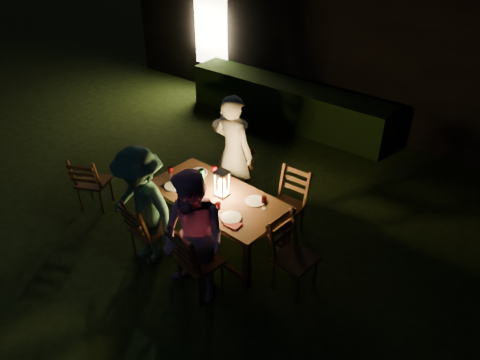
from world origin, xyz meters
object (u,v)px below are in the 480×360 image
Objects in this scene: dining_table at (217,200)px; chair_end at (293,268)px; chair_far_right at (286,215)px; ice_bucket at (230,118)px; person_house_side at (234,152)px; person_opp_right at (194,239)px; side_table at (230,129)px; chair_near_left at (150,239)px; lantern at (222,185)px; chair_far_left at (232,187)px; bottle_bucket_b at (234,115)px; bottle_table at (202,179)px; chair_spare at (95,191)px; chair_near_right at (199,271)px; bottle_bucket_a at (226,115)px; person_opp_left at (142,207)px.

chair_end is (1.23, -0.08, -0.38)m from dining_table.
ice_bucket is at bearing -30.08° from chair_far_right.
person_opp_right is at bearing 118.76° from person_house_side.
ice_bucket is (-1.10, 1.65, 0.20)m from dining_table.
person_house_side is 1.08m from side_table.
chair_near_left is at bearing 51.42° from chair_far_right.
lantern is 1.99m from side_table.
dining_table is at bearing 62.97° from chair_near_left.
chair_far_left is 1.85m from chair_end.
bottle_bucket_b is (0.05, 0.04, 0.25)m from side_table.
chair_end is (1.73, 0.66, 0.02)m from chair_near_left.
bottle_table is 0.88× the size of bottle_bucket_b.
bottle_bucket_b is at bearing -48.17° from person_house_side.
chair_far_left is 1.05× the size of chair_spare.
ice_bucket is at bearing 127.56° from dining_table.
chair_far_left reaches higher than chair_far_right.
chair_near_right is 2.34m from chair_spare.
person_opp_left is at bearing -74.89° from bottle_bucket_a.
chair_near_right is 0.61× the size of person_opp_right.
chair_near_right is at bearing -59.84° from dining_table.
dining_table is at bearing -56.25° from ice_bucket.
chair_far_right is 1.95m from person_opp_left.
dining_table is 1.89× the size of chair_end.
side_table is at bearing -40.78° from chair_far_left.
chair_far_left is 1.00m from chair_far_right.
person_house_side is at bearing -45.10° from bottle_bucket_a.
bottle_table is (0.25, 0.75, 0.62)m from chair_near_left.
bottle_bucket_b reaches higher than bottle_table.
chair_near_left is at bearing -34.98° from chair_spare.
person_opp_left reaches higher than lantern.
bottle_bucket_b is (-0.80, 1.67, 0.03)m from bottle_table.
bottle_bucket_b is at bearing 42.90° from chair_spare.
chair_spare is at bearing 177.32° from chair_near_left.
lantern is 1.17× the size of ice_bucket.
chair_near_right is 1.78m from chair_far_left.
chair_end is 2.92m from side_table.
chair_spare reaches higher than chair_near_left.
person_house_side is at bearing 93.32° from chair_near_left.
person_opp_left is at bearing -77.55° from bottle_bucket_b.
chair_near_left is 2.89× the size of bottle_bucket_b.
chair_end is at bearing -35.37° from bottle_bucket_a.
chair_far_right is 0.58× the size of person_opp_right.
chair_spare is (-1.43, 0.25, 0.00)m from chair_near_left.
bottle_bucket_a is (-0.90, 1.59, 0.03)m from bottle_table.
person_opp_right is at bearing -61.24° from dining_table.
chair_far_left is 3.49× the size of bottle_table.
dining_table is 0.97m from chair_near_right.
bottle_bucket_b reaches higher than chair_near_left.
chair_near_right is at bearing 3.15° from person_opp_left.
bottle_bucket_a reaches higher than chair_near_right.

